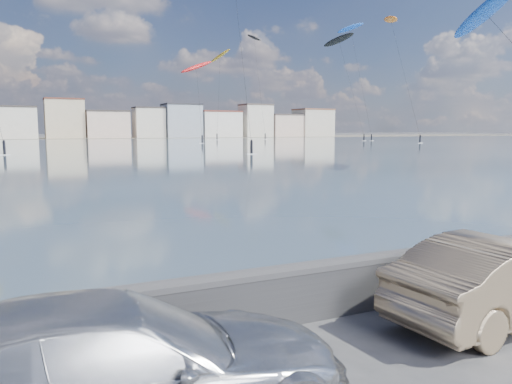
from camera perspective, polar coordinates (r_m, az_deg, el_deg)
bay_water at (r=96.38m, az=-23.29°, el=4.62°), size 500.00×177.00×0.00m
far_shore_strip at (r=204.82m, az=-24.32°, el=5.65°), size 500.00×60.00×0.00m
seawall at (r=8.57m, az=-2.43°, el=-12.17°), size 400.00×0.36×1.08m
far_buildings at (r=190.84m, az=-23.95°, el=7.41°), size 240.79×13.26×14.60m
car_silver at (r=6.01m, az=-16.05°, el=-18.98°), size 5.63×2.53×1.60m
car_champagne at (r=10.07m, az=26.47°, el=-8.84°), size 4.82×2.08×1.54m
kitesurfer_2 at (r=160.61m, az=9.45°, el=16.69°), size 7.62×21.00×32.76m
kitesurfer_5 at (r=151.50m, az=10.78°, el=17.68°), size 8.42×8.95×33.88m
kitesurfer_10 at (r=163.96m, az=-4.12°, el=15.16°), size 7.23×11.12×28.87m
kitesurfer_11 at (r=134.09m, az=15.16°, el=18.38°), size 7.42×14.47×31.63m
kitesurfer_14 at (r=48.19m, az=24.80°, el=17.98°), size 5.98×14.54×15.17m
kitesurfer_16 at (r=171.87m, az=-0.22°, el=17.09°), size 3.09×14.97×35.54m
kitesurfer_20 at (r=133.97m, az=-6.83°, el=13.95°), size 10.94×18.40×21.81m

